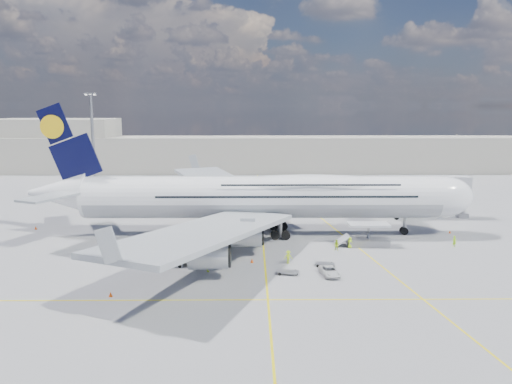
{
  "coord_description": "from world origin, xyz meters",
  "views": [
    {
      "loc": [
        -1.87,
        -75.28,
        22.36
      ],
      "look_at": [
        -1.15,
        8.0,
        7.97
      ],
      "focal_mm": 35.0,
      "sensor_mm": 36.0,
      "label": 1
    }
  ],
  "objects_px": {
    "airliner": "(264,196)",
    "cargo_loader": "(367,238)",
    "service_van": "(330,271)",
    "cone_wing_right_outer": "(111,294)",
    "light_mast": "(93,145)",
    "cone_wing_left_inner": "(221,209)",
    "crew_tug": "(288,257)",
    "cone_wing_left_outer": "(189,204)",
    "catering_truck_outer": "(177,189)",
    "cone_tail": "(36,228)",
    "catering_truck_inner": "(233,203)",
    "dolly_back": "(116,243)",
    "crew_wing": "(208,266)",
    "dolly_nose_near": "(325,264)",
    "cone_wing_right_inner": "(252,261)",
    "crew_van": "(350,243)",
    "crew_nose": "(454,241)",
    "jet_bridge": "(413,186)",
    "baggage_tug": "(174,262)",
    "dolly_row_b": "(115,254)",
    "cone_nose": "(450,232)",
    "dolly_nose_far": "(288,272)",
    "dolly_row_a": "(191,255)",
    "crew_loader": "(337,245)"
  },
  "relations": [
    {
      "from": "baggage_tug",
      "to": "dolly_back",
      "type": "bearing_deg",
      "value": 134.63
    },
    {
      "from": "airliner",
      "to": "cargo_loader",
      "type": "xyz_separation_m",
      "value": [
        16.56,
        -7.11,
        -5.62
      ]
    },
    {
      "from": "catering_truck_inner",
      "to": "crew_loader",
      "type": "xyz_separation_m",
      "value": [
        17.23,
        -29.92,
        -0.86
      ]
    },
    {
      "from": "light_mast",
      "to": "catering_truck_outer",
      "type": "height_order",
      "value": "light_mast"
    },
    {
      "from": "airliner",
      "to": "dolly_row_b",
      "type": "relative_size",
      "value": 29.34
    },
    {
      "from": "dolly_nose_far",
      "to": "cone_wing_left_outer",
      "type": "bearing_deg",
      "value": 127.95
    },
    {
      "from": "catering_truck_outer",
      "to": "cone_nose",
      "type": "bearing_deg",
      "value": -23.81
    },
    {
      "from": "dolly_row_b",
      "to": "crew_nose",
      "type": "height_order",
      "value": "crew_nose"
    },
    {
      "from": "cone_wing_right_outer",
      "to": "cone_tail",
      "type": "bearing_deg",
      "value": 124.78
    },
    {
      "from": "dolly_nose_near",
      "to": "cone_wing_left_outer",
      "type": "height_order",
      "value": "cone_wing_left_outer"
    },
    {
      "from": "airliner",
      "to": "cone_wing_left_outer",
      "type": "bearing_deg",
      "value": 121.5
    },
    {
      "from": "catering_truck_inner",
      "to": "service_van",
      "type": "distance_m",
      "value": 43.94
    },
    {
      "from": "cone_tail",
      "to": "dolly_row_a",
      "type": "bearing_deg",
      "value": -33.11
    },
    {
      "from": "cargo_loader",
      "to": "crew_wing",
      "type": "relative_size",
      "value": 5.15
    },
    {
      "from": "cone_wing_left_inner",
      "to": "cone_wing_right_outer",
      "type": "relative_size",
      "value": 0.94
    },
    {
      "from": "cone_wing_left_outer",
      "to": "cone_wing_right_outer",
      "type": "distance_m",
      "value": 55.78
    },
    {
      "from": "catering_truck_inner",
      "to": "cone_wing_left_inner",
      "type": "relative_size",
      "value": 11.62
    },
    {
      "from": "dolly_back",
      "to": "crew_van",
      "type": "height_order",
      "value": "crew_van"
    },
    {
      "from": "crew_tug",
      "to": "cone_wing_left_outer",
      "type": "height_order",
      "value": "crew_tug"
    },
    {
      "from": "cargo_loader",
      "to": "cone_wing_left_outer",
      "type": "height_order",
      "value": "cargo_loader"
    },
    {
      "from": "service_van",
      "to": "cone_wing_right_outer",
      "type": "distance_m",
      "value": 28.14
    },
    {
      "from": "catering_truck_inner",
      "to": "light_mast",
      "type": "bearing_deg",
      "value": 127.46
    },
    {
      "from": "light_mast",
      "to": "dolly_back",
      "type": "bearing_deg",
      "value": -68.88
    },
    {
      "from": "cargo_loader",
      "to": "service_van",
      "type": "height_order",
      "value": "cargo_loader"
    },
    {
      "from": "dolly_nose_far",
      "to": "cone_nose",
      "type": "distance_m",
      "value": 37.42
    },
    {
      "from": "crew_wing",
      "to": "dolly_back",
      "type": "bearing_deg",
      "value": 35.12
    },
    {
      "from": "dolly_nose_near",
      "to": "cone_tail",
      "type": "bearing_deg",
      "value": 173.58
    },
    {
      "from": "crew_tug",
      "to": "crew_van",
      "type": "bearing_deg",
      "value": 29.42
    },
    {
      "from": "light_mast",
      "to": "cone_wing_left_inner",
      "type": "height_order",
      "value": "light_mast"
    },
    {
      "from": "dolly_nose_near",
      "to": "cone_wing_left_outer",
      "type": "bearing_deg",
      "value": 136.06
    },
    {
      "from": "dolly_row_b",
      "to": "cone_nose",
      "type": "distance_m",
      "value": 57.5
    },
    {
      "from": "dolly_back",
      "to": "crew_nose",
      "type": "height_order",
      "value": "crew_nose"
    },
    {
      "from": "catering_truck_inner",
      "to": "crew_van",
      "type": "bearing_deg",
      "value": -84.05
    },
    {
      "from": "crew_wing",
      "to": "crew_van",
      "type": "xyz_separation_m",
      "value": [
        21.71,
        11.44,
        0.06
      ]
    },
    {
      "from": "cargo_loader",
      "to": "baggage_tug",
      "type": "distance_m",
      "value": 31.49
    },
    {
      "from": "jet_bridge",
      "to": "cargo_loader",
      "type": "distance_m",
      "value": 22.93
    },
    {
      "from": "crew_tug",
      "to": "catering_truck_outer",
      "type": "bearing_deg",
      "value": 105.93
    },
    {
      "from": "crew_nose",
      "to": "service_van",
      "type": "bearing_deg",
      "value": -167.07
    },
    {
      "from": "dolly_nose_near",
      "to": "baggage_tug",
      "type": "distance_m",
      "value": 21.3
    },
    {
      "from": "cone_wing_right_outer",
      "to": "airliner",
      "type": "bearing_deg",
      "value": 56.72
    },
    {
      "from": "cone_wing_left_outer",
      "to": "cone_tail",
      "type": "distance_m",
      "value": 34.09
    },
    {
      "from": "dolly_back",
      "to": "crew_wing",
      "type": "distance_m",
      "value": 21.13
    },
    {
      "from": "dolly_row_b",
      "to": "crew_nose",
      "type": "xyz_separation_m",
      "value": [
        52.67,
        6.45,
        0.01
      ]
    },
    {
      "from": "cargo_loader",
      "to": "cone_wing_right_inner",
      "type": "height_order",
      "value": "cargo_loader"
    },
    {
      "from": "catering_truck_outer",
      "to": "cone_tail",
      "type": "height_order",
      "value": "catering_truck_outer"
    },
    {
      "from": "dolly_row_b",
      "to": "catering_truck_outer",
      "type": "bearing_deg",
      "value": 89.46
    },
    {
      "from": "crew_van",
      "to": "catering_truck_inner",
      "type": "bearing_deg",
      "value": -18.91
    },
    {
      "from": "jet_bridge",
      "to": "dolly_row_a",
      "type": "distance_m",
      "value": 48.94
    },
    {
      "from": "baggage_tug",
      "to": "dolly_row_b",
      "type": "bearing_deg",
      "value": 161.22
    },
    {
      "from": "dolly_row_a",
      "to": "dolly_nose_far",
      "type": "distance_m",
      "value": 14.44
    }
  ]
}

